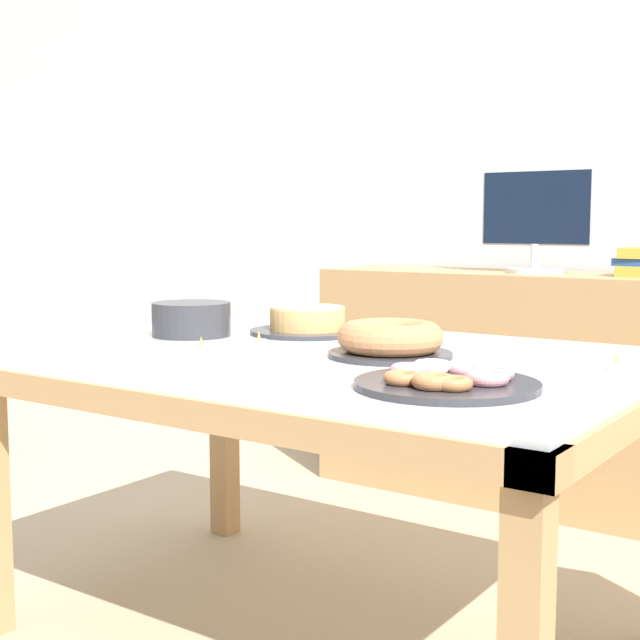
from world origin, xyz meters
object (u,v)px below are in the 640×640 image
object	(u,v)px
tealight_near_front	(201,348)
tealight_right_edge	(259,342)
tealight_left_edge	(616,365)
plate_stack	(191,319)
computer_monitor	(536,221)
cake_chocolate_round	(308,322)
pastry_platter	(448,381)
cake_golden_bundt	(390,340)

from	to	relation	value
tealight_near_front	tealight_right_edge	world-z (taller)	same
tealight_left_edge	tealight_near_front	world-z (taller)	same
plate_stack	tealight_right_edge	distance (m)	0.28
computer_monitor	tealight_near_front	bearing A→B (deg)	-96.93
cake_chocolate_round	tealight_right_edge	xyz separation A→B (m)	(0.04, -0.27, -0.02)
computer_monitor	pastry_platter	size ratio (longest dim) A/B	1.25
pastry_platter	plate_stack	bearing A→B (deg)	161.97
cake_chocolate_round	tealight_left_edge	size ratio (longest dim) A/B	7.87
cake_golden_bundt	tealight_near_front	size ratio (longest dim) A/B	7.03
computer_monitor	cake_chocolate_round	world-z (taller)	computer_monitor
tealight_near_front	cake_golden_bundt	bearing A→B (deg)	25.58
cake_golden_bundt	tealight_near_front	world-z (taller)	cake_golden_bundt
computer_monitor	pastry_platter	xyz separation A→B (m)	(0.49, -1.66, -0.29)
cake_golden_bundt	tealight_right_edge	bearing A→B (deg)	-175.70
cake_chocolate_round	cake_golden_bundt	world-z (taller)	cake_golden_bundt
cake_chocolate_round	tealight_right_edge	bearing A→B (deg)	-80.62
cake_golden_bundt	tealight_near_front	bearing A→B (deg)	-154.42
cake_golden_bundt	plate_stack	xyz separation A→B (m)	(-0.63, 0.02, 0.01)
computer_monitor	tealight_near_front	size ratio (longest dim) A/B	10.60
cake_chocolate_round	plate_stack	size ratio (longest dim) A/B	1.50
cake_chocolate_round	tealight_left_edge	world-z (taller)	cake_chocolate_round
cake_golden_bundt	tealight_left_edge	world-z (taller)	cake_golden_bundt
computer_monitor	tealight_left_edge	bearing A→B (deg)	-61.91
cake_chocolate_round	tealight_right_edge	size ratio (longest dim) A/B	7.87
tealight_left_edge	tealight_near_front	bearing A→B (deg)	-160.75
pastry_platter	tealight_left_edge	size ratio (longest dim) A/B	8.50
tealight_left_edge	plate_stack	bearing A→B (deg)	-175.37
cake_chocolate_round	computer_monitor	bearing A→B (deg)	80.34
computer_monitor	pastry_platter	distance (m)	1.75
computer_monitor	plate_stack	world-z (taller)	computer_monitor
tealight_left_edge	computer_monitor	bearing A→B (deg)	118.09
computer_monitor	pastry_platter	bearing A→B (deg)	-73.57
tealight_right_edge	cake_golden_bundt	bearing A→B (deg)	4.30
cake_chocolate_round	cake_golden_bundt	bearing A→B (deg)	-30.72
cake_chocolate_round	plate_stack	world-z (taller)	plate_stack
cake_chocolate_round	plate_stack	distance (m)	0.31
computer_monitor	tealight_right_edge	distance (m)	1.45
computer_monitor	tealight_right_edge	xyz separation A→B (m)	(-0.15, -1.41, -0.30)
computer_monitor	tealight_left_edge	xyz separation A→B (m)	(0.68, -1.27, -0.30)
tealight_near_front	tealight_left_edge	bearing A→B (deg)	19.25
tealight_right_edge	tealight_left_edge	bearing A→B (deg)	9.58
computer_monitor	tealight_near_front	world-z (taller)	computer_monitor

